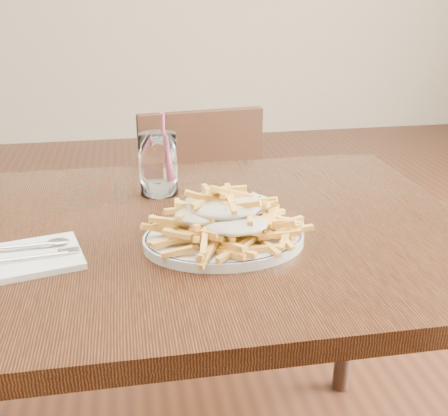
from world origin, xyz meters
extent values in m
cube|color=black|center=(0.00, 0.00, 0.73)|extent=(1.20, 0.80, 0.04)
cylinder|color=black|center=(0.55, 0.35, 0.35)|extent=(0.05, 0.05, 0.71)
cube|color=#331B11|center=(0.14, 0.82, 0.39)|extent=(0.42, 0.42, 0.04)
cube|color=#331B11|center=(0.16, 0.65, 0.62)|extent=(0.38, 0.08, 0.42)
cylinder|color=#331B11|center=(0.29, 1.01, 0.19)|extent=(0.03, 0.03, 0.37)
cylinder|color=#331B11|center=(-0.04, 0.97, 0.19)|extent=(0.03, 0.03, 0.37)
cylinder|color=#331B11|center=(0.32, 0.68, 0.19)|extent=(0.03, 0.03, 0.37)
cylinder|color=#331B11|center=(0.00, 0.64, 0.19)|extent=(0.03, 0.03, 0.37)
torus|color=black|center=(0.10, -0.09, 0.76)|extent=(0.29, 0.29, 0.01)
ellipsoid|color=beige|center=(0.10, -0.09, 0.83)|extent=(0.23, 0.21, 0.03)
cube|color=white|center=(-0.26, -0.10, 0.76)|extent=(0.24, 0.18, 0.01)
cylinder|color=white|center=(0.00, 0.19, 0.82)|extent=(0.08, 0.08, 0.14)
cylinder|color=white|center=(0.00, 0.19, 0.77)|extent=(0.08, 0.08, 0.04)
cylinder|color=#DD547E|center=(0.02, 0.20, 0.84)|extent=(0.01, 0.05, 0.18)
camera|label=1|loc=(-0.06, -0.99, 1.19)|focal=45.00mm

